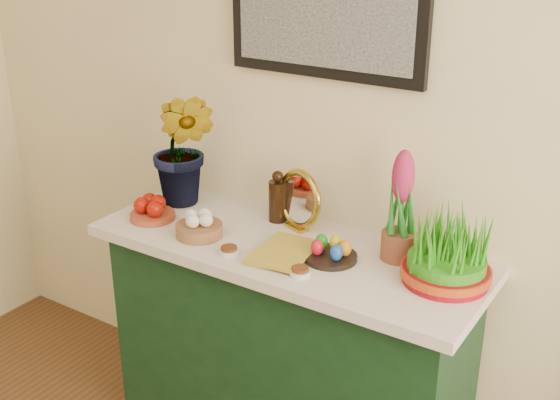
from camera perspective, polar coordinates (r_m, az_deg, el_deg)
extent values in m
cube|color=beige|center=(2.38, 8.66, 7.36)|extent=(4.00, 0.04, 2.70)
cube|color=#13361B|center=(2.68, 0.60, -12.50)|extent=(1.30, 0.45, 0.85)
cube|color=silver|center=(2.45, 0.64, -3.95)|extent=(1.40, 0.55, 0.04)
imported|color=#217723|center=(2.69, -7.90, 5.65)|extent=(0.35, 0.31, 0.60)
cylinder|color=#A64529|center=(2.67, -10.32, -1.29)|extent=(0.22, 0.22, 0.02)
cylinder|color=#8F6039|center=(2.50, -6.58, -2.44)|extent=(0.22, 0.22, 0.04)
cylinder|color=black|center=(2.59, -0.19, -0.11)|extent=(0.07, 0.07, 0.15)
sphere|color=black|center=(2.55, -0.19, 1.93)|extent=(0.04, 0.04, 0.04)
cube|color=gold|center=(2.55, 1.38, -2.22)|extent=(0.10, 0.07, 0.01)
torus|color=gold|center=(2.52, 1.58, 0.07)|extent=(0.23, 0.12, 0.22)
cylinder|color=silver|center=(2.51, 1.52, 0.03)|extent=(0.17, 0.08, 0.17)
imported|color=gold|center=(2.39, -1.62, -3.75)|extent=(0.18, 0.25, 0.03)
cylinder|color=silver|center=(2.37, -4.16, -4.22)|extent=(0.07, 0.07, 0.02)
cylinder|color=#592D14|center=(2.36, -4.17, -3.92)|extent=(0.06, 0.06, 0.01)
cylinder|color=silver|center=(2.23, 1.65, -5.94)|extent=(0.07, 0.07, 0.02)
cylinder|color=#592D14|center=(2.22, 1.65, -5.63)|extent=(0.06, 0.06, 0.01)
cylinder|color=black|center=(2.33, 4.11, -4.64)|extent=(0.18, 0.18, 0.02)
ellipsoid|color=red|center=(2.31, 3.04, -3.86)|extent=(0.04, 0.04, 0.06)
ellipsoid|color=blue|center=(2.28, 4.59, -4.29)|extent=(0.04, 0.04, 0.06)
ellipsoid|color=yellow|center=(2.35, 4.56, -3.50)|extent=(0.04, 0.04, 0.06)
ellipsoid|color=#1A911A|center=(2.35, 3.40, -3.41)|extent=(0.04, 0.04, 0.06)
ellipsoid|color=orange|center=(2.31, 5.32, -3.92)|extent=(0.04, 0.04, 0.06)
cylinder|color=brown|center=(2.35, 9.60, -3.66)|extent=(0.12, 0.12, 0.10)
ellipsoid|color=#A9214D|center=(2.26, 9.99, 1.89)|extent=(0.07, 0.07, 0.18)
cylinder|color=maroon|center=(2.25, 13.29, -5.90)|extent=(0.27, 0.27, 0.05)
cylinder|color=maroon|center=(2.24, 13.32, -5.68)|extent=(0.28, 0.28, 0.03)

